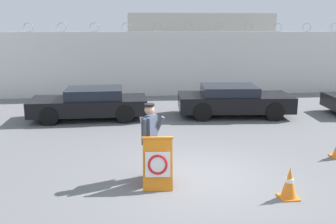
% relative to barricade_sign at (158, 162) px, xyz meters
% --- Properties ---
extents(ground_plane, '(90.00, 90.00, 0.00)m').
position_rel_barricade_sign_xyz_m(ground_plane, '(1.01, 0.41, -0.58)').
color(ground_plane, slate).
extents(perimeter_wall, '(36.00, 0.30, 3.77)m').
position_rel_barricade_sign_xyz_m(perimeter_wall, '(1.01, 11.56, 1.09)').
color(perimeter_wall, silver).
rests_on(perimeter_wall, ground_plane).
extents(building_block, '(8.63, 5.25, 4.34)m').
position_rel_barricade_sign_xyz_m(building_block, '(3.84, 16.26, 1.59)').
color(building_block, '#B2ADA3').
rests_on(building_block, ground_plane).
extents(barricade_sign, '(0.73, 0.78, 1.16)m').
position_rel_barricade_sign_xyz_m(barricade_sign, '(0.00, 0.00, 0.00)').
color(barricade_sign, orange).
rests_on(barricade_sign, ground_plane).
extents(security_guard, '(0.59, 0.60, 1.82)m').
position_rel_barricade_sign_xyz_m(security_guard, '(-0.14, 0.54, 0.45)').
color(security_guard, '#514C42').
rests_on(security_guard, ground_plane).
extents(traffic_cone_mid, '(0.39, 0.39, 0.69)m').
position_rel_barricade_sign_xyz_m(traffic_cone_mid, '(2.72, -0.94, -0.23)').
color(traffic_cone_mid, orange).
rests_on(traffic_cone_mid, ground_plane).
extents(parked_car_front_coupe, '(4.51, 1.98, 1.23)m').
position_rel_barricade_sign_xyz_m(parked_car_front_coupe, '(-2.10, 6.71, 0.05)').
color(parked_car_front_coupe, black).
rests_on(parked_car_front_coupe, ground_plane).
extents(parked_car_rear_sedan, '(4.68, 2.35, 1.24)m').
position_rel_barricade_sign_xyz_m(parked_car_rear_sedan, '(3.66, 6.59, 0.07)').
color(parked_car_rear_sedan, black).
rests_on(parked_car_rear_sedan, ground_plane).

